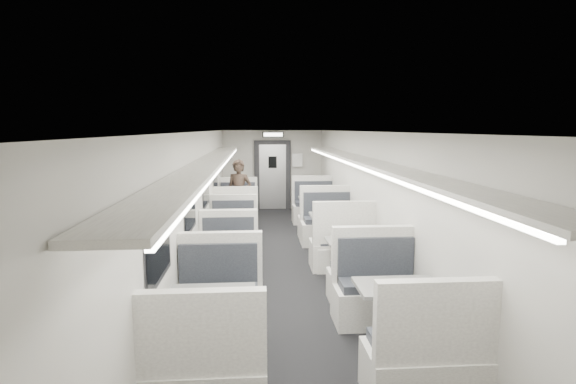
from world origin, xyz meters
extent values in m
cube|color=black|center=(0.00, 0.00, -0.06)|extent=(3.00, 12.00, 0.12)
cube|color=white|center=(0.00, 0.00, 2.46)|extent=(3.00, 12.00, 0.12)
cube|color=#B5B1A9|center=(0.00, 6.06, 1.20)|extent=(3.00, 0.12, 2.40)
cube|color=#B5B1A9|center=(-1.56, 0.00, 1.20)|extent=(0.12, 12.00, 2.40)
cube|color=#B5B1A9|center=(1.56, 0.00, 1.20)|extent=(0.12, 12.00, 2.40)
cube|color=white|center=(-1.00, 2.87, 0.22)|extent=(1.05, 0.58, 0.44)
cube|color=#1F212A|center=(-1.00, 2.90, 0.49)|extent=(0.93, 0.46, 0.10)
cube|color=white|center=(-1.00, 2.65, 0.79)|extent=(1.05, 0.12, 0.69)
cube|color=white|center=(-1.00, 4.41, 0.22)|extent=(1.05, 0.58, 0.44)
cube|color=#1F212A|center=(-1.00, 4.38, 0.49)|extent=(0.93, 0.46, 0.10)
cube|color=white|center=(-1.00, 4.62, 0.79)|extent=(1.05, 0.12, 0.69)
cylinder|color=silver|center=(-1.00, 3.64, 0.34)|extent=(0.10, 0.10, 0.68)
cylinder|color=silver|center=(-1.00, 3.64, 0.01)|extent=(0.36, 0.36, 0.03)
cube|color=slate|center=(-1.00, 3.64, 0.72)|extent=(0.87, 0.59, 0.04)
cube|color=white|center=(-1.00, 0.23, 0.21)|extent=(0.99, 0.55, 0.42)
cube|color=#1F212A|center=(-1.00, 0.26, 0.46)|extent=(0.87, 0.44, 0.09)
cube|color=white|center=(-1.00, 0.03, 0.74)|extent=(0.99, 0.11, 0.65)
cube|color=white|center=(-1.00, 1.68, 0.21)|extent=(0.99, 0.55, 0.42)
cube|color=#1F212A|center=(-1.00, 1.66, 0.46)|extent=(0.87, 0.44, 0.09)
cube|color=white|center=(-1.00, 1.88, 0.74)|extent=(0.99, 0.11, 0.65)
cylinder|color=silver|center=(-1.00, 0.96, 0.32)|extent=(0.09, 0.09, 0.64)
cylinder|color=silver|center=(-1.00, 0.96, 0.01)|extent=(0.33, 0.33, 0.03)
cube|color=slate|center=(-1.00, 0.96, 0.68)|extent=(0.82, 0.56, 0.04)
cube|color=white|center=(-1.00, -1.57, 0.21)|extent=(0.99, 0.55, 0.42)
cube|color=#1F212A|center=(-1.00, -1.54, 0.47)|extent=(0.88, 0.44, 0.09)
cube|color=white|center=(-1.00, -1.77, 0.75)|extent=(0.99, 0.11, 0.65)
cube|color=white|center=(-1.00, -0.12, 0.21)|extent=(0.99, 0.55, 0.42)
cube|color=#1F212A|center=(-1.00, -0.14, 0.47)|extent=(0.88, 0.44, 0.09)
cube|color=white|center=(-1.00, 0.09, 0.75)|extent=(0.99, 0.11, 0.65)
cylinder|color=silver|center=(-1.00, -0.84, 0.32)|extent=(0.09, 0.09, 0.64)
cylinder|color=silver|center=(-1.00, -0.84, 0.01)|extent=(0.34, 0.34, 0.03)
cube|color=slate|center=(-1.00, -0.84, 0.68)|extent=(0.82, 0.56, 0.04)
cube|color=#1F212A|center=(-1.00, -3.86, 0.51)|extent=(0.96, 0.48, 0.10)
cube|color=white|center=(-1.00, -4.11, 0.82)|extent=(1.09, 0.12, 0.72)
cube|color=white|center=(-1.00, -2.29, 0.23)|extent=(1.09, 0.60, 0.46)
cube|color=#1F212A|center=(-1.00, -2.32, 0.51)|extent=(0.96, 0.48, 0.10)
cube|color=white|center=(-1.00, -2.07, 0.82)|extent=(1.09, 0.12, 0.72)
cylinder|color=silver|center=(-1.00, -3.09, 0.35)|extent=(0.10, 0.10, 0.71)
cylinder|color=silver|center=(-1.00, -3.09, 0.02)|extent=(0.37, 0.37, 0.03)
cube|color=slate|center=(-1.00, -3.09, 0.75)|extent=(0.90, 0.61, 0.04)
cube|color=white|center=(1.00, 2.27, 0.24)|extent=(1.12, 0.62, 0.48)
cube|color=#1F212A|center=(1.00, 2.30, 0.53)|extent=(0.99, 0.50, 0.11)
cube|color=white|center=(1.00, 2.04, 0.85)|extent=(1.12, 0.13, 0.74)
cube|color=white|center=(1.00, 3.92, 0.24)|extent=(1.12, 0.62, 0.48)
cube|color=#1F212A|center=(1.00, 3.88, 0.53)|extent=(0.99, 0.50, 0.11)
cube|color=white|center=(1.00, 4.14, 0.85)|extent=(1.12, 0.13, 0.74)
cylinder|color=silver|center=(1.00, 3.09, 0.36)|extent=(0.11, 0.11, 0.73)
cylinder|color=silver|center=(1.00, 3.09, 0.02)|extent=(0.38, 0.38, 0.03)
cube|color=slate|center=(1.00, 3.09, 0.77)|extent=(0.93, 0.63, 0.04)
cube|color=white|center=(1.00, 0.04, 0.24)|extent=(1.14, 0.63, 0.48)
cube|color=#1F212A|center=(1.00, 0.07, 0.54)|extent=(1.01, 0.50, 0.11)
cube|color=white|center=(1.00, -0.19, 0.86)|extent=(1.14, 0.13, 0.75)
cube|color=white|center=(1.00, 1.71, 0.24)|extent=(1.14, 0.63, 0.48)
cube|color=#1F212A|center=(1.00, 1.68, 0.54)|extent=(1.01, 0.50, 0.11)
cube|color=white|center=(1.00, 1.94, 0.86)|extent=(1.14, 0.13, 0.75)
cylinder|color=silver|center=(1.00, 0.87, 0.37)|extent=(0.11, 0.11, 0.74)
cylinder|color=silver|center=(1.00, 0.87, 0.02)|extent=(0.39, 0.39, 0.03)
cube|color=slate|center=(1.00, 0.87, 0.78)|extent=(0.94, 0.64, 0.04)
cube|color=white|center=(1.00, -1.50, 0.21)|extent=(1.00, 0.56, 0.42)
cube|color=#1F212A|center=(1.00, -1.47, 0.47)|extent=(0.89, 0.44, 0.09)
cube|color=white|center=(1.00, -1.70, 0.75)|extent=(1.00, 0.11, 0.66)
cube|color=white|center=(1.00, -0.03, 0.21)|extent=(1.00, 0.56, 0.42)
cube|color=#1F212A|center=(1.00, -0.05, 0.47)|extent=(0.89, 0.44, 0.09)
cube|color=white|center=(1.00, 0.18, 0.75)|extent=(1.00, 0.11, 0.66)
cylinder|color=silver|center=(1.00, -0.76, 0.33)|extent=(0.09, 0.09, 0.65)
cylinder|color=silver|center=(1.00, -0.76, 0.01)|extent=(0.34, 0.34, 0.03)
cube|color=slate|center=(1.00, -0.76, 0.69)|extent=(0.83, 0.57, 0.04)
cube|color=white|center=(1.00, -3.86, 0.24)|extent=(1.11, 0.62, 0.47)
cube|color=#1F212A|center=(1.00, -3.83, 0.52)|extent=(0.98, 0.49, 0.10)
cube|color=white|center=(1.00, -4.08, 0.84)|extent=(1.11, 0.13, 0.73)
cube|color=white|center=(1.00, -2.23, 0.24)|extent=(1.11, 0.62, 0.47)
cube|color=#1F212A|center=(1.00, -2.26, 0.52)|extent=(0.98, 0.49, 0.10)
cube|color=white|center=(1.00, -2.00, 0.84)|extent=(1.11, 0.13, 0.73)
cylinder|color=silver|center=(1.00, -3.04, 0.36)|extent=(0.10, 0.10, 0.72)
cylinder|color=silver|center=(1.00, -3.04, 0.02)|extent=(0.38, 0.38, 0.03)
cube|color=slate|center=(1.00, -3.04, 0.76)|extent=(0.92, 0.63, 0.04)
imported|color=black|center=(-0.92, 3.05, 0.87)|extent=(0.73, 0.60, 1.73)
cube|color=black|center=(-1.49, 3.40, 1.35)|extent=(0.02, 1.18, 0.84)
cube|color=black|center=(-1.49, 1.20, 1.35)|extent=(0.02, 1.18, 0.84)
cube|color=black|center=(-1.49, -1.00, 1.35)|extent=(0.02, 1.18, 0.84)
cube|color=black|center=(-1.49, -3.20, 1.35)|extent=(0.02, 1.18, 0.84)
cube|color=white|center=(-1.26, -0.30, 1.92)|extent=(0.46, 10.40, 0.05)
cube|color=white|center=(-1.06, -0.30, 1.87)|extent=(0.05, 10.20, 0.04)
cube|color=white|center=(1.26, -0.30, 1.92)|extent=(0.46, 10.40, 0.05)
cube|color=white|center=(1.06, -0.30, 1.87)|extent=(0.05, 10.20, 0.04)
cube|color=black|center=(0.00, 5.94, 1.05)|extent=(1.10, 0.10, 2.10)
cube|color=silver|center=(0.00, 5.91, 1.00)|extent=(0.80, 0.05, 1.95)
cube|color=black|center=(0.00, 5.87, 1.45)|extent=(0.25, 0.02, 0.35)
cube|color=black|center=(0.00, 5.45, 2.28)|extent=(0.62, 0.10, 0.16)
cube|color=white|center=(0.00, 5.39, 2.28)|extent=(0.54, 0.02, 0.10)
cube|color=white|center=(0.75, 5.92, 1.50)|extent=(0.32, 0.02, 0.40)
camera|label=1|loc=(-0.54, -7.58, 2.45)|focal=28.00mm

